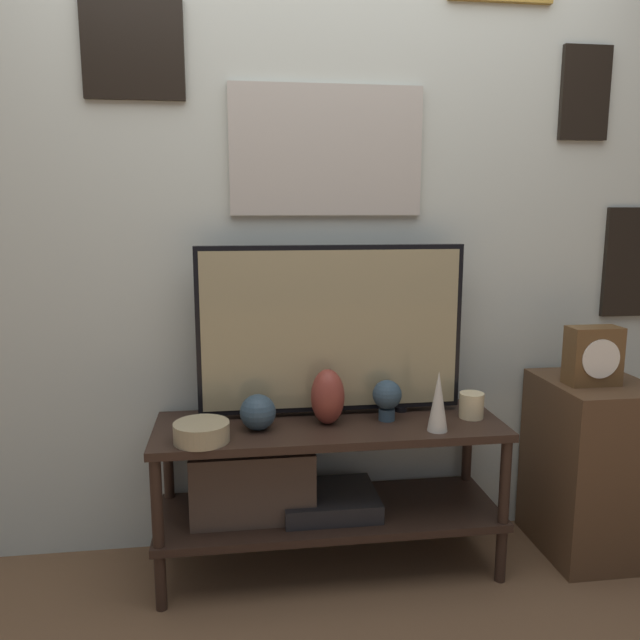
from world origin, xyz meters
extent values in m
plane|color=brown|center=(0.00, 0.00, 0.00)|extent=(12.00, 12.00, 0.00)
cube|color=beige|center=(0.00, 0.52, 1.35)|extent=(6.40, 0.06, 2.70)
cube|color=#B2ADA3|center=(0.02, 0.48, 1.59)|extent=(0.74, 0.02, 0.49)
cube|color=#B2BCC6|center=(0.02, 0.48, 1.59)|extent=(0.71, 0.01, 0.45)
cube|color=black|center=(1.32, 0.48, 1.15)|extent=(0.24, 0.02, 0.46)
cube|color=#2D2D33|center=(1.32, 0.48, 1.15)|extent=(0.20, 0.01, 0.42)
cube|color=black|center=(1.06, 0.48, 1.83)|extent=(0.20, 0.02, 0.36)
cube|color=#BCB299|center=(1.06, 0.48, 1.83)|extent=(0.17, 0.01, 0.33)
cube|color=black|center=(-0.68, 0.48, 1.94)|extent=(0.36, 0.02, 0.35)
cube|color=#2D2D33|center=(-0.68, 0.48, 1.94)|extent=(0.32, 0.01, 0.31)
cube|color=black|center=(0.00, 0.26, 0.57)|extent=(1.30, 0.43, 0.03)
cube|color=black|center=(0.00, 0.26, 0.22)|extent=(1.30, 0.43, 0.03)
cylinder|color=black|center=(-0.62, 0.07, 0.29)|extent=(0.04, 0.04, 0.58)
cylinder|color=black|center=(0.62, 0.07, 0.29)|extent=(0.04, 0.04, 0.58)
cylinder|color=black|center=(-0.62, 0.44, 0.29)|extent=(0.04, 0.04, 0.58)
cylinder|color=black|center=(0.62, 0.44, 0.29)|extent=(0.04, 0.04, 0.58)
cube|color=black|center=(0.00, 0.26, 0.27)|extent=(0.36, 0.30, 0.07)
cube|color=#47382D|center=(-0.29, 0.26, 0.37)|extent=(0.45, 0.24, 0.27)
cylinder|color=black|center=(-0.26, 0.35, 0.59)|extent=(0.05, 0.05, 0.02)
cylinder|color=black|center=(0.30, 0.35, 0.59)|extent=(0.05, 0.05, 0.02)
cube|color=black|center=(0.02, 0.35, 0.92)|extent=(1.02, 0.04, 0.64)
cube|color=#998C66|center=(0.02, 0.34, 0.92)|extent=(0.98, 0.01, 0.60)
cylinder|color=tan|center=(-0.47, 0.13, 0.62)|extent=(0.19, 0.19, 0.07)
sphere|color=#2D4251|center=(-0.27, 0.22, 0.65)|extent=(0.13, 0.13, 0.13)
ellipsoid|color=brown|center=(-0.01, 0.25, 0.69)|extent=(0.13, 0.13, 0.21)
cone|color=beige|center=(0.37, 0.12, 0.69)|extent=(0.07, 0.07, 0.22)
cylinder|color=beige|center=(0.55, 0.24, 0.63)|extent=(0.09, 0.09, 0.10)
cylinder|color=#2D4251|center=(0.22, 0.26, 0.61)|extent=(0.06, 0.06, 0.05)
sphere|color=#2D4251|center=(0.22, 0.26, 0.68)|extent=(0.11, 0.11, 0.11)
cube|color=#513823|center=(1.06, 0.25, 0.35)|extent=(0.38, 0.46, 0.71)
cube|color=brown|center=(1.01, 0.21, 0.82)|extent=(0.20, 0.10, 0.23)
cylinder|color=white|center=(1.01, 0.16, 0.82)|extent=(0.15, 0.01, 0.15)
camera|label=1|loc=(-0.34, -1.95, 1.37)|focal=35.00mm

